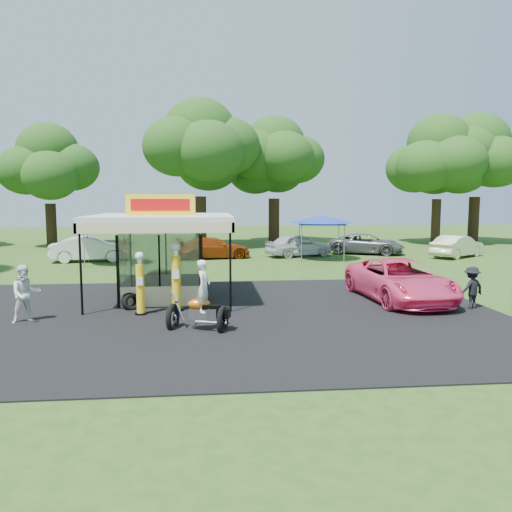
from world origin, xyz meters
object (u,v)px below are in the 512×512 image
object	(u,v)px
spectator_west	(26,294)
spectator_east_a	(472,288)
bg_car_a	(90,249)
tent_west	(107,224)
bg_car_b	(214,248)
motorcycle	(202,302)
bg_car_e	(457,246)
bg_car_c	(299,245)
tent_east	(321,220)
bg_car_d	(367,244)
gas_pump_left	(140,285)
gas_station_kiosk	(163,255)
kiosk_car	(168,279)
gas_pump_right	(176,279)
pink_sedan	(400,280)

from	to	relation	value
spectator_west	spectator_east_a	bearing A→B (deg)	-28.20
bg_car_a	tent_west	bearing A→B (deg)	-144.37
bg_car_a	bg_car_b	distance (m)	7.97
motorcycle	bg_car_e	world-z (taller)	motorcycle
bg_car_c	tent_east	size ratio (longest dim) A/B	1.12
spectator_east_a	bg_car_e	distance (m)	17.39
bg_car_e	tent_east	bearing A→B (deg)	56.56
bg_car_d	bg_car_c	bearing A→B (deg)	127.01
tent_west	bg_car_d	bearing A→B (deg)	12.59
spectator_east_a	bg_car_c	distance (m)	17.53
motorcycle	bg_car_b	world-z (taller)	motorcycle
gas_pump_left	bg_car_a	distance (m)	16.38
gas_station_kiosk	motorcycle	distance (m)	5.22
bg_car_d	tent_west	size ratio (longest dim) A/B	1.37
gas_pump_left	bg_car_b	bearing A→B (deg)	80.55
kiosk_car	gas_pump_right	bearing A→B (deg)	-171.74
gas_pump_left	bg_car_e	bearing A→B (deg)	38.45
bg_car_c	spectator_east_a	bearing A→B (deg)	171.65
spectator_east_a	bg_car_e	world-z (taller)	spectator_east_a
bg_car_a	tent_west	xyz separation A→B (m)	(1.36, -1.40, 1.64)
gas_pump_right	tent_east	distance (m)	17.14
gas_pump_left	spectator_west	bearing A→B (deg)	-169.02
gas_pump_left	spectator_west	size ratio (longest dim) A/B	1.17
motorcycle	gas_pump_left	bearing A→B (deg)	150.84
gas_pump_left	tent_east	bearing A→B (deg)	57.15
bg_car_a	gas_station_kiosk	bearing A→B (deg)	-164.42
bg_car_b	tent_east	size ratio (longest dim) A/B	1.18
gas_pump_left	bg_car_d	bearing A→B (deg)	52.48
spectator_west	pink_sedan	bearing A→B (deg)	-20.49
pink_sedan	bg_car_a	size ratio (longest dim) A/B	1.20
tent_west	tent_east	bearing A→B (deg)	4.47
kiosk_car	bg_car_b	xyz separation A→B (m)	(2.18, 11.56, 0.24)
spectator_west	bg_car_c	distance (m)	21.52
spectator_west	bg_car_a	xyz separation A→B (m)	(-1.63, 16.22, -0.14)
spectator_east_a	bg_car_b	size ratio (longest dim) A/B	0.32
bg_car_a	bg_car_b	world-z (taller)	bg_car_a
bg_car_c	bg_car_b	bearing A→B (deg)	76.96
tent_west	tent_east	xyz separation A→B (m)	(13.64, 1.07, 0.20)
gas_pump_right	spectator_west	size ratio (longest dim) A/B	1.31
spectator_west	bg_car_a	distance (m)	16.30
spectator_east_a	tent_west	bearing A→B (deg)	-61.54
bg_car_d	bg_car_e	distance (m)	6.15
tent_east	pink_sedan	bearing A→B (deg)	-89.92
bg_car_e	gas_station_kiosk	bearing A→B (deg)	89.26
gas_pump_right	spectator_east_a	bearing A→B (deg)	-3.63
motorcycle	kiosk_car	size ratio (longest dim) A/B	0.80
pink_sedan	bg_car_c	xyz separation A→B (m)	(-1.16, 15.48, -0.02)
gas_pump_left	tent_east	world-z (taller)	tent_east
spectator_west	kiosk_car	bearing A→B (deg)	23.58
gas_pump_left	gas_station_kiosk	bearing A→B (deg)	78.26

